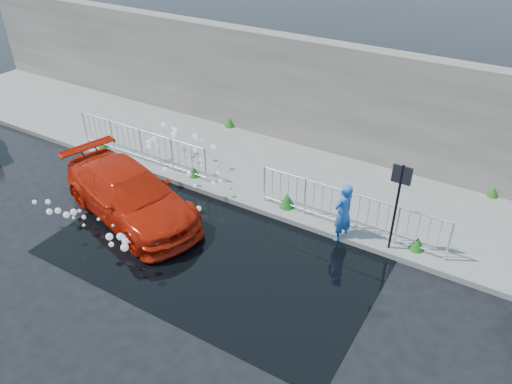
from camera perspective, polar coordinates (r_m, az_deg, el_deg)
ground at (r=12.26m, az=-9.11°, el=-8.32°), size 90.00×90.00×0.00m
pavement at (r=15.56m, az=2.40°, el=2.28°), size 30.00×4.00×0.15m
curb at (r=14.10m, az=-1.54°, el=-1.25°), size 30.00×0.25×0.16m
retaining_wall at (r=16.53m, az=6.30°, el=11.08°), size 30.00×0.60×3.50m
puddle at (r=12.60m, az=-4.48°, el=-6.58°), size 8.00×5.00×0.01m
sign_post at (r=11.92m, az=15.96°, el=-0.27°), size 0.45×0.06×2.50m
railing_left at (r=16.20m, az=-13.00°, el=5.39°), size 5.05×0.05×1.10m
railing_right at (r=12.92m, az=10.60°, el=-1.92°), size 5.05×0.05×1.10m
weeds at (r=15.00m, az=1.32°, el=2.16°), size 12.17×3.93×0.44m
water_spray at (r=14.10m, az=-12.63°, el=1.06°), size 3.67×5.50×1.07m
red_car at (r=13.77m, az=-14.19°, el=-0.27°), size 5.09×3.18×1.38m
person at (r=12.61m, az=9.90°, el=-2.35°), size 0.58×0.70×1.64m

